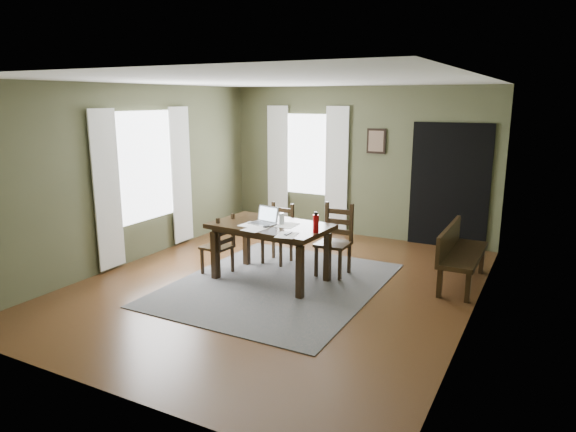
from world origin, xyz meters
The scene contains 25 objects.
ground centered at (0.00, 0.00, -0.01)m, with size 5.00×6.00×0.01m.
room_shell centered at (0.00, 0.00, 1.80)m, with size 5.02×6.02×2.71m.
rug centered at (0.00, 0.00, 0.01)m, with size 2.60×3.20×0.01m.
dining_table centered at (-0.17, 0.11, 0.71)m, with size 1.66×1.07×0.80m.
chair_end centered at (-0.94, -0.02, 0.43)m, with size 0.41×0.41×0.87m.
chair_back_left centered at (-0.47, 0.87, 0.45)m, with size 0.41×0.41×0.90m.
chair_back_right centered at (0.52, 0.75, 0.50)m, with size 0.45×0.45×1.01m.
bench centered at (2.15, 1.16, 0.48)m, with size 0.46×1.43×0.80m.
laptop centered at (-0.25, 0.10, 0.87)m, with size 0.38×0.33×0.23m.
computer_mouse centered at (-0.12, -0.09, 0.82)m, with size 0.05×0.08×0.03m, color #3F3F42.
tv_remote centered at (0.30, -0.25, 0.82)m, with size 0.04×0.16×0.02m, color black.
drinking_glass centered at (-0.03, 0.18, 0.89)m, with size 0.07×0.07×0.15m, color silver.
water_bottle centered at (0.57, -0.01, 0.93)m, with size 0.09×0.09×0.27m.
paper_a centered at (-0.39, -0.05, 0.81)m, with size 0.24×0.31×0.00m, color white.
paper_b centered at (0.30, -0.31, 0.81)m, with size 0.24×0.32×0.00m, color white.
paper_c centered at (0.06, 0.15, 0.81)m, with size 0.25×0.33×0.00m, color white.
paper_e centered at (-0.21, -0.23, 0.81)m, with size 0.25×0.33×0.00m, color white.
window_left centered at (-2.47, 0.20, 1.45)m, with size 0.01×1.30×1.70m.
window_back centered at (-1.00, 2.97, 1.45)m, with size 1.00×0.01×1.50m.
curtain_left_near centered at (-2.44, -0.62, 1.20)m, with size 0.03×0.48×2.30m.
curtain_left_far centered at (-2.44, 1.02, 1.20)m, with size 0.03×0.48×2.30m.
curtain_back_left centered at (-1.62, 2.94, 1.20)m, with size 0.44×0.03×2.30m.
curtain_back_right centered at (-0.38, 2.94, 1.20)m, with size 0.44×0.03×2.30m.
framed_picture centered at (0.35, 2.97, 1.75)m, with size 0.34×0.03×0.44m.
doorway_back centered at (1.65, 2.97, 1.05)m, with size 1.30×0.03×2.10m.
Camera 1 is at (3.22, -5.79, 2.48)m, focal length 32.00 mm.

